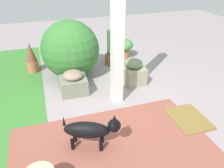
% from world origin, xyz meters
% --- Properties ---
extents(ground_plane, '(12.00, 12.00, 0.00)m').
position_xyz_m(ground_plane, '(0.00, 0.00, 0.00)').
color(ground_plane, gray).
extents(brick_path, '(1.80, 2.40, 0.02)m').
position_xyz_m(brick_path, '(-0.89, 0.28, 0.01)').
color(brick_path, '#924F41').
rests_on(brick_path, ground).
extents(porch_pillar, '(0.16, 0.16, 2.42)m').
position_xyz_m(porch_pillar, '(0.26, -0.10, 1.21)').
color(porch_pillar, white).
rests_on(porch_pillar, ground).
extents(stone_planter_nearest, '(0.47, 0.38, 0.44)m').
position_xyz_m(stone_planter_nearest, '(0.75, -0.59, 0.21)').
color(stone_planter_nearest, gray).
rests_on(stone_planter_nearest, ground).
extents(stone_planter_mid, '(0.41, 0.44, 0.40)m').
position_xyz_m(stone_planter_mid, '(0.71, 0.50, 0.18)').
color(stone_planter_mid, gray).
rests_on(stone_planter_mid, ground).
extents(round_shrub, '(1.07, 1.07, 1.07)m').
position_xyz_m(round_shrub, '(1.36, 0.42, 0.53)').
color(round_shrub, '#347130').
rests_on(round_shrub, ground).
extents(terracotta_pot_tall, '(0.22, 0.22, 0.75)m').
position_xyz_m(terracotta_pot_tall, '(1.62, -0.43, 0.27)').
color(terracotta_pot_tall, '#9F5538').
rests_on(terracotta_pot_tall, ground).
extents(terracotta_pot_broad, '(0.44, 0.44, 0.43)m').
position_xyz_m(terracotta_pot_broad, '(1.91, -0.84, 0.26)').
color(terracotta_pot_broad, '#BC6A40').
rests_on(terracotta_pot_broad, ground).
extents(terracotta_pot_spiky, '(0.23, 0.23, 0.60)m').
position_xyz_m(terracotta_pot_spiky, '(1.78, 1.14, 0.29)').
color(terracotta_pot_spiky, '#B86644').
rests_on(terracotta_pot_spiky, ground).
extents(dog, '(0.38, 0.66, 0.46)m').
position_xyz_m(dog, '(-0.61, 0.52, 0.27)').
color(dog, black).
rests_on(dog, ground).
extents(doormat, '(0.61, 0.48, 0.03)m').
position_xyz_m(doormat, '(-0.53, -0.91, 0.01)').
color(doormat, olive).
rests_on(doormat, ground).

